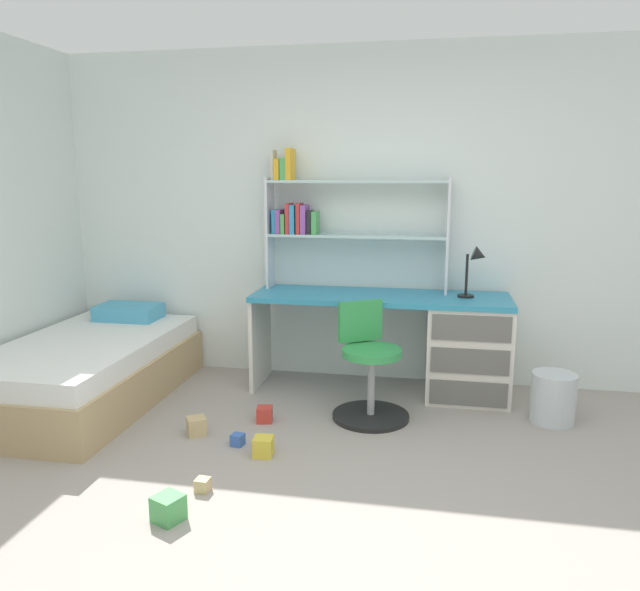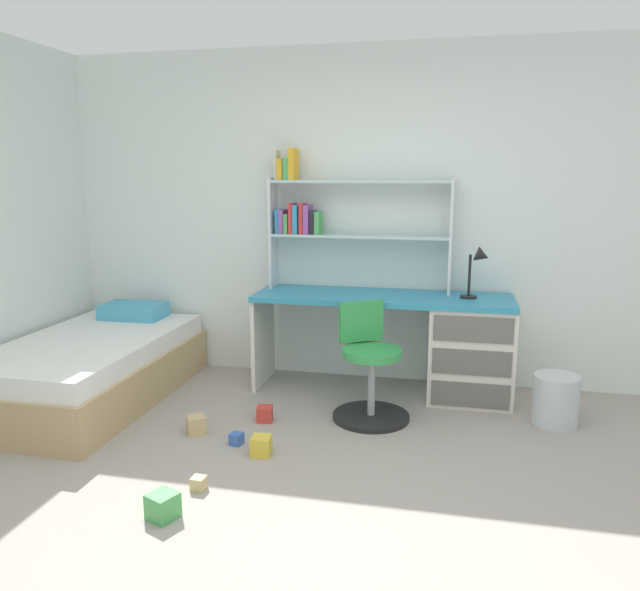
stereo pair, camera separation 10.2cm
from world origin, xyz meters
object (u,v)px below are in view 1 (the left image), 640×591
swivel_chair (369,374)px  waste_bin (553,398)px  toy_block_yellow_3 (263,446)px  toy_block_natural_0 (197,426)px  toy_block_blue_1 (238,440)px  toy_block_natural_5 (203,485)px  toy_block_red_2 (265,414)px  toy_block_green_4 (168,508)px  desk (446,342)px  bed_platform (87,370)px  desk_lamp (476,264)px  bookshelf_hutch (329,212)px

swivel_chair → waste_bin: bearing=6.7°
toy_block_yellow_3 → waste_bin: bearing=25.6°
toy_block_natural_0 → toy_block_blue_1: size_ratio=1.58×
toy_block_blue_1 → toy_block_natural_5: toy_block_blue_1 is taller
toy_block_red_2 → toy_block_green_4: toy_block_green_4 is taller
waste_bin → toy_block_yellow_3: (-1.76, -0.84, -0.11)m
toy_block_natural_0 → toy_block_red_2: bearing=37.0°
toy_block_blue_1 → desk: bearing=42.2°
bed_platform → toy_block_natural_5: bearing=-39.6°
toy_block_green_4 → toy_block_natural_5: bearing=78.6°
toy_block_blue_1 → bed_platform: bearing=158.2°
desk_lamp → waste_bin: 1.05m
bookshelf_hutch → toy_block_yellow_3: bearing=-95.7°
bookshelf_hutch → toy_block_green_4: (-0.40, -2.15, -1.28)m
bookshelf_hutch → toy_block_blue_1: bookshelf_hutch is taller
bookshelf_hutch → toy_block_natural_0: 1.88m
toy_block_blue_1 → toy_block_green_4: size_ratio=0.57×
desk_lamp → toy_block_natural_5: size_ratio=5.45×
waste_bin → bookshelf_hutch: bearing=160.8°
swivel_chair → toy_block_red_2: (-0.68, -0.22, -0.26)m
bookshelf_hutch → toy_block_natural_5: size_ratio=19.77×
desk → waste_bin: 0.84m
waste_bin → toy_block_blue_1: size_ratio=4.65×
desk_lamp → toy_block_red_2: desk_lamp is taller
toy_block_green_4 → toy_block_natural_5: (0.06, 0.29, -0.03)m
desk → toy_block_green_4: 2.40m
desk → bookshelf_hutch: bookshelf_hutch is taller
toy_block_green_4 → bed_platform: bearing=132.4°
swivel_chair → toy_block_natural_0: swivel_chair is taller
waste_bin → toy_block_yellow_3: 1.96m
desk_lamp → toy_block_natural_0: size_ratio=3.37×
swivel_chair → toy_block_green_4: bearing=-118.9°
waste_bin → toy_block_natural_5: 2.35m
toy_block_green_4 → toy_block_natural_5: size_ratio=1.80×
toy_block_yellow_3 → toy_block_natural_5: size_ratio=1.61×
bookshelf_hutch → toy_block_natural_5: (-0.34, -1.87, -1.31)m
desk → swivel_chair: swivel_chair is taller
toy_block_natural_0 → toy_block_green_4: 0.98m
desk_lamp → toy_block_green_4: desk_lamp is taller
bed_platform → toy_block_green_4: size_ratio=14.47×
toy_block_green_4 → desk_lamp: bearing=52.7°
swivel_chair → toy_block_yellow_3: swivel_chair is taller
desk → toy_block_blue_1: 1.73m
bookshelf_hutch → desk_lamp: bearing=-9.4°
toy_block_natural_0 → toy_block_red_2: (0.37, 0.28, -0.01)m
desk → toy_block_natural_0: desk is taller
waste_bin → toy_block_natural_0: 2.35m
bed_platform → toy_block_natural_0: (1.01, -0.42, -0.17)m
bed_platform → toy_block_red_2: (1.38, -0.14, -0.18)m
swivel_chair → toy_block_red_2: swivel_chair is taller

